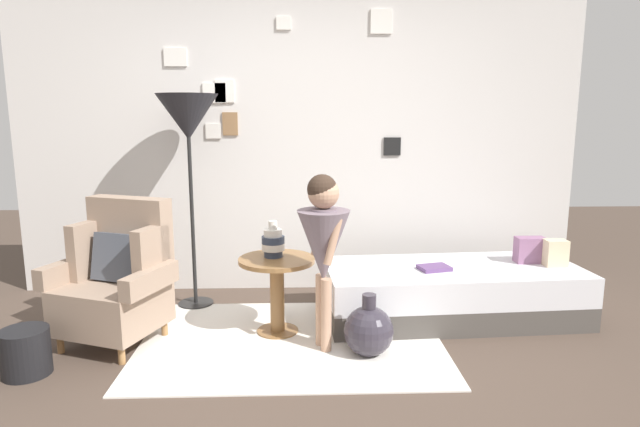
% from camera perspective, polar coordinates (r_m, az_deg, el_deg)
% --- Properties ---
extents(ground_plane, '(12.00, 12.00, 0.00)m').
position_cam_1_polar(ground_plane, '(3.11, -2.26, -18.93)').
color(ground_plane, '#4C3D33').
extents(gallery_wall, '(4.80, 0.12, 2.60)m').
position_cam_1_polar(gallery_wall, '(4.67, -2.32, 7.71)').
color(gallery_wall, silver).
rests_on(gallery_wall, ground).
extents(rug, '(2.03, 1.45, 0.01)m').
position_cam_1_polar(rug, '(3.78, -3.05, -13.30)').
color(rug, silver).
rests_on(rug, ground).
extents(armchair, '(0.88, 0.78, 0.97)m').
position_cam_1_polar(armchair, '(3.88, -20.70, -6.50)').
color(armchair, '#9E7042').
rests_on(armchair, ground).
extents(daybed, '(1.95, 0.92, 0.40)m').
position_cam_1_polar(daybed, '(4.23, 13.84, -8.11)').
color(daybed, '#4C4742').
rests_on(daybed, ground).
extents(pillow_head, '(0.16, 0.12, 0.20)m').
position_cam_1_polar(pillow_head, '(4.42, 23.70, -3.85)').
color(pillow_head, beige).
rests_on(pillow_head, daybed).
extents(pillow_mid, '(0.22, 0.12, 0.20)m').
position_cam_1_polar(pillow_mid, '(4.45, 21.39, -3.62)').
color(pillow_mid, gray).
rests_on(pillow_mid, daybed).
extents(side_table, '(0.53, 0.53, 0.55)m').
position_cam_1_polar(side_table, '(3.79, -4.59, -7.08)').
color(side_table, olive).
rests_on(side_table, ground).
extents(vase_striped, '(0.16, 0.16, 0.26)m').
position_cam_1_polar(vase_striped, '(3.75, -5.00, -3.06)').
color(vase_striped, '#2D384C').
rests_on(vase_striped, side_table).
extents(floor_lamp, '(0.47, 0.47, 1.68)m').
position_cam_1_polar(floor_lamp, '(4.29, -13.84, 9.37)').
color(floor_lamp, black).
rests_on(floor_lamp, ground).
extents(person_child, '(0.34, 0.34, 1.16)m').
position_cam_1_polar(person_child, '(3.42, 0.37, -2.72)').
color(person_child, tan).
rests_on(person_child, ground).
extents(book_on_daybed, '(0.25, 0.21, 0.03)m').
position_cam_1_polar(book_on_daybed, '(4.06, 12.04, -5.66)').
color(book_on_daybed, '#614176').
rests_on(book_on_daybed, daybed).
extents(demijohn_near, '(0.32, 0.32, 0.41)m').
position_cam_1_polar(demijohn_near, '(3.53, 5.18, -12.26)').
color(demijohn_near, '#332D38').
rests_on(demijohn_near, ground).
extents(magazine_basket, '(0.28, 0.28, 0.28)m').
position_cam_1_polar(magazine_basket, '(3.72, -28.78, -12.77)').
color(magazine_basket, black).
rests_on(magazine_basket, ground).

